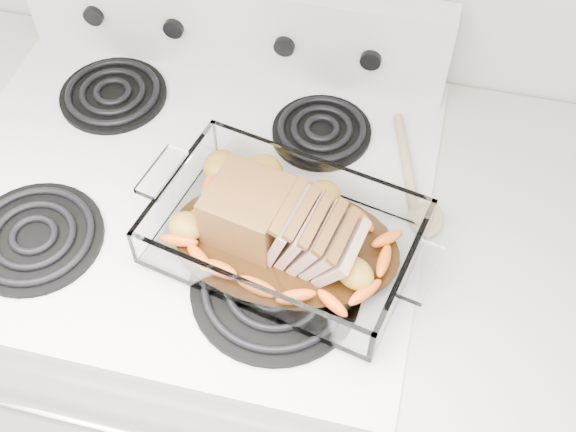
% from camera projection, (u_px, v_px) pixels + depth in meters
% --- Properties ---
extents(electric_range, '(0.78, 0.70, 1.12)m').
position_uv_depth(electric_range, '(211.00, 317.00, 1.53)').
color(electric_range, white).
rests_on(electric_range, ground).
extents(counter_right, '(0.58, 0.68, 0.93)m').
position_uv_depth(counter_right, '(527.00, 390.00, 1.45)').
color(counter_right, beige).
rests_on(counter_right, ground).
extents(baking_dish, '(0.38, 0.25, 0.07)m').
position_uv_depth(baking_dish, '(285.00, 238.00, 1.07)').
color(baking_dish, white).
rests_on(baking_dish, electric_range).
extents(pork_roast, '(0.23, 0.11, 0.09)m').
position_uv_depth(pork_roast, '(270.00, 222.00, 1.05)').
color(pork_roast, brown).
rests_on(pork_roast, baking_dish).
extents(roast_vegetables, '(0.36, 0.20, 0.04)m').
position_uv_depth(roast_vegetables, '(288.00, 215.00, 1.09)').
color(roast_vegetables, '#E25C23').
rests_on(roast_vegetables, baking_dish).
extents(wooden_spoon, '(0.11, 0.25, 0.02)m').
position_uv_depth(wooden_spoon, '(417.00, 193.00, 1.15)').
color(wooden_spoon, tan).
rests_on(wooden_spoon, electric_range).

